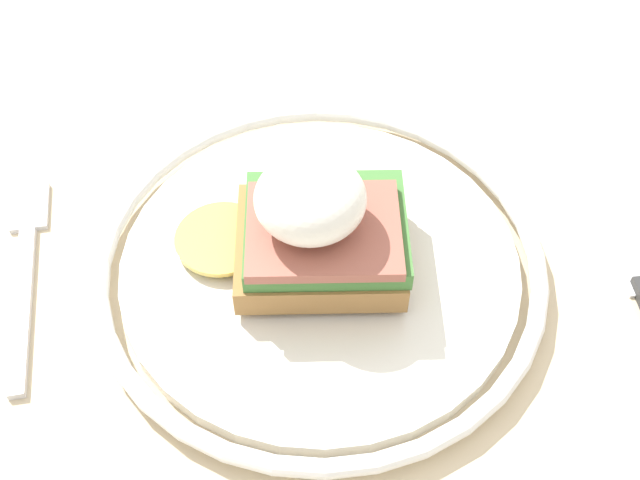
{
  "coord_description": "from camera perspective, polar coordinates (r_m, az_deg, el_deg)",
  "views": [
    {
      "loc": [
        0.01,
        -0.27,
        1.12
      ],
      "look_at": [
        0.01,
        -0.0,
        0.79
      ],
      "focal_mm": 45.0,
      "sensor_mm": 36.0,
      "label": 1
    }
  ],
  "objects": [
    {
      "name": "dining_table",
      "position": [
        0.56,
        -1.12,
        -9.44
      ],
      "size": [
        0.97,
        0.84,
        0.75
      ],
      "color": "#C6B28E",
      "rests_on": "ground_plane"
    },
    {
      "name": "fork",
      "position": [
        0.49,
        -20.21,
        -1.92
      ],
      "size": [
        0.04,
        0.15,
        0.0
      ],
      "color": "silver",
      "rests_on": "dining_table"
    },
    {
      "name": "plate",
      "position": [
        0.45,
        -0.0,
        -2.16
      ],
      "size": [
        0.26,
        0.26,
        0.02
      ],
      "color": "silver",
      "rests_on": "dining_table"
    },
    {
      "name": "sandwich",
      "position": [
        0.42,
        -0.27,
        0.79
      ],
      "size": [
        0.13,
        0.08,
        0.07
      ],
      "color": "#9E703D",
      "rests_on": "plate"
    }
  ]
}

